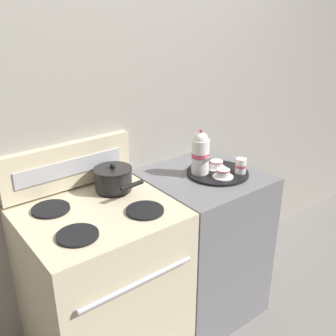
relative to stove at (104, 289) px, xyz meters
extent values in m
plane|color=gray|center=(0.31, 0.00, -0.46)|extent=(6.00, 6.00, 0.00)
cube|color=#9E998E|center=(0.31, 0.34, 0.64)|extent=(6.00, 0.05, 2.20)
cube|color=beige|center=(0.00, 0.00, 0.00)|extent=(0.71, 0.62, 0.92)
cylinder|color=silver|center=(0.00, -0.33, 0.26)|extent=(0.57, 0.02, 0.02)
cylinder|color=black|center=(-0.17, 0.14, 0.47)|extent=(0.18, 0.18, 0.01)
cylinder|color=black|center=(0.17, 0.14, 0.47)|extent=(0.18, 0.18, 0.01)
cylinder|color=black|center=(-0.17, -0.14, 0.47)|extent=(0.18, 0.18, 0.01)
cylinder|color=black|center=(0.17, -0.14, 0.47)|extent=(0.18, 0.18, 0.01)
cube|color=beige|center=(0.00, 0.29, 0.59)|extent=(0.69, 0.05, 0.24)
cube|color=#B7B7BC|center=(0.00, 0.26, 0.59)|extent=(0.57, 0.01, 0.08)
cube|color=slate|center=(0.67, 0.00, 0.00)|extent=(0.62, 0.62, 0.92)
cylinder|color=black|center=(0.17, 0.14, 0.52)|extent=(0.19, 0.19, 0.10)
cylinder|color=black|center=(0.17, 0.14, 0.58)|extent=(0.20, 0.20, 0.01)
sphere|color=black|center=(0.17, 0.14, 0.59)|extent=(0.03, 0.03, 0.03)
cylinder|color=black|center=(0.18, -0.02, 0.54)|extent=(0.13, 0.03, 0.02)
cylinder|color=black|center=(0.74, -0.04, 0.47)|extent=(0.35, 0.35, 0.01)
cylinder|color=white|center=(0.65, 0.01, 0.57)|extent=(0.10, 0.10, 0.20)
cylinder|color=#C6475B|center=(0.65, 0.01, 0.58)|extent=(0.10, 0.10, 0.03)
sphere|color=white|center=(0.65, 0.01, 0.67)|extent=(0.08, 0.08, 0.08)
sphere|color=#C6475B|center=(0.65, 0.01, 0.72)|extent=(0.02, 0.02, 0.02)
cone|color=white|center=(0.65, -0.06, 0.58)|extent=(0.03, 0.07, 0.06)
cylinder|color=white|center=(0.76, 0.00, 0.48)|extent=(0.11, 0.11, 0.01)
cylinder|color=white|center=(0.76, 0.00, 0.50)|extent=(0.07, 0.07, 0.04)
cylinder|color=#C6475B|center=(0.76, 0.00, 0.52)|extent=(0.08, 0.08, 0.01)
cylinder|color=white|center=(0.71, -0.11, 0.48)|extent=(0.11, 0.11, 0.01)
cylinder|color=white|center=(0.71, -0.11, 0.50)|extent=(0.07, 0.07, 0.04)
cylinder|color=#C6475B|center=(0.71, -0.11, 0.52)|extent=(0.08, 0.08, 0.01)
cylinder|color=white|center=(0.83, -0.13, 0.52)|extent=(0.06, 0.06, 0.08)
cylinder|color=#C6475B|center=(0.83, -0.13, 0.52)|extent=(0.06, 0.06, 0.02)
camera|label=1|loc=(-0.72, -1.46, 1.36)|focal=42.00mm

